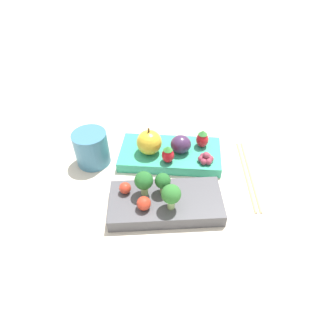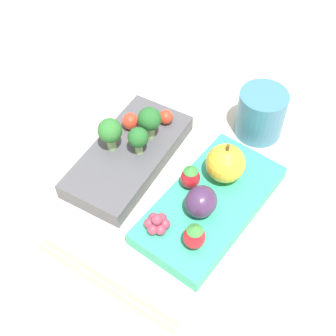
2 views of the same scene
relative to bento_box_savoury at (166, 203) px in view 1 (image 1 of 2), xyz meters
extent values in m
plane|color=beige|center=(-0.01, -0.07, -0.01)|extent=(4.00, 4.00, 0.00)
cube|color=#4C4C51|center=(0.00, 0.00, 0.00)|extent=(0.22, 0.11, 0.03)
cube|color=#33A87F|center=(-0.01, -0.14, 0.00)|extent=(0.23, 0.13, 0.02)
cylinder|color=#93B770|center=(0.01, -0.02, 0.02)|extent=(0.01, 0.01, 0.02)
sphere|color=#236028|center=(0.01, -0.02, 0.04)|extent=(0.03, 0.03, 0.03)
cylinder|color=#93B770|center=(0.04, -0.01, 0.02)|extent=(0.01, 0.01, 0.02)
sphere|color=#236028|center=(0.04, -0.01, 0.05)|extent=(0.03, 0.03, 0.03)
cylinder|color=#93B770|center=(-0.01, 0.02, 0.02)|extent=(0.01, 0.01, 0.02)
sphere|color=#2D702D|center=(-0.01, 0.02, 0.05)|extent=(0.04, 0.04, 0.04)
sphere|color=red|center=(0.04, 0.02, 0.03)|extent=(0.03, 0.03, 0.03)
sphere|color=red|center=(0.08, -0.02, 0.02)|extent=(0.02, 0.02, 0.02)
sphere|color=gold|center=(0.04, -0.14, 0.04)|extent=(0.05, 0.05, 0.05)
cylinder|color=brown|center=(0.04, -0.14, 0.07)|extent=(0.00, 0.00, 0.01)
ellipsoid|color=red|center=(0.00, -0.11, 0.03)|extent=(0.03, 0.03, 0.03)
cone|color=#388438|center=(0.00, -0.11, 0.05)|extent=(0.02, 0.02, 0.01)
ellipsoid|color=red|center=(-0.08, -0.16, 0.03)|extent=(0.03, 0.03, 0.04)
cone|color=#388438|center=(-0.08, -0.16, 0.05)|extent=(0.02, 0.02, 0.01)
ellipsoid|color=#42284C|center=(-0.03, -0.14, 0.03)|extent=(0.04, 0.04, 0.04)
sphere|color=#93384C|center=(-0.07, -0.11, 0.02)|extent=(0.01, 0.01, 0.01)
sphere|color=#93384C|center=(-0.08, -0.10, 0.02)|extent=(0.01, 0.01, 0.01)
sphere|color=#93384C|center=(-0.09, -0.10, 0.02)|extent=(0.01, 0.01, 0.01)
sphere|color=#93384C|center=(-0.09, -0.11, 0.02)|extent=(0.01, 0.01, 0.01)
sphere|color=#93384C|center=(-0.09, -0.12, 0.02)|extent=(0.01, 0.01, 0.01)
sphere|color=#93384C|center=(-0.08, -0.12, 0.02)|extent=(0.01, 0.01, 0.01)
sphere|color=#93384C|center=(-0.08, -0.11, 0.03)|extent=(0.01, 0.01, 0.01)
cylinder|color=teal|center=(0.16, -0.13, 0.02)|extent=(0.07, 0.07, 0.08)
cylinder|color=tan|center=(-0.17, -0.09, -0.01)|extent=(0.01, 0.21, 0.01)
cylinder|color=tan|center=(-0.18, -0.09, -0.01)|extent=(0.01, 0.21, 0.01)
camera|label=1|loc=(0.00, 0.37, 0.44)|focal=32.00mm
camera|label=2|loc=(-0.35, -0.29, 0.53)|focal=50.00mm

